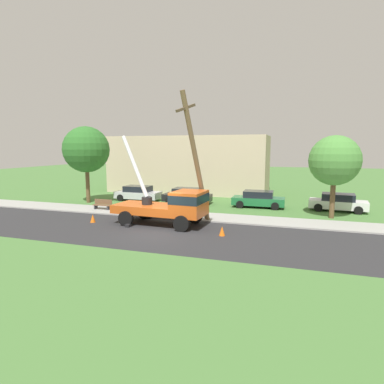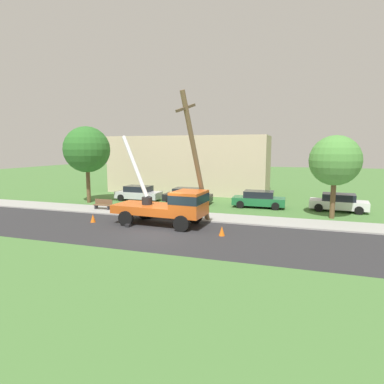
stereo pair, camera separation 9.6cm
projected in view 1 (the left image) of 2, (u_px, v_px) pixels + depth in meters
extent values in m
plane|color=#477538|center=(209.00, 201.00, 30.88)|extent=(120.00, 120.00, 0.00)
cube|color=#2B2B2D|center=(158.00, 233.00, 19.57)|extent=(80.00, 7.21, 0.01)
cube|color=#9E9E99|center=(185.00, 215.00, 24.27)|extent=(80.00, 2.79, 0.10)
cube|color=#C65119|center=(147.00, 208.00, 21.88)|extent=(4.43, 2.65, 0.55)
cube|color=#C65119|center=(189.00, 204.00, 20.70)|extent=(2.04, 2.51, 1.60)
cube|color=#19232D|center=(189.00, 198.00, 20.65)|extent=(2.06, 2.53, 0.56)
cylinder|color=black|center=(147.00, 201.00, 21.80)|extent=(0.70, 0.70, 0.50)
cylinder|color=silver|center=(135.00, 166.00, 22.55)|extent=(2.81, 1.81, 4.26)
cube|color=black|center=(128.00, 226.00, 20.89)|extent=(0.32, 0.32, 0.20)
cube|color=black|center=(150.00, 217.00, 23.56)|extent=(0.32, 0.32, 0.20)
cylinder|color=black|center=(181.00, 224.00, 19.75)|extent=(1.00, 0.30, 1.00)
cylinder|color=black|center=(195.00, 216.00, 21.97)|extent=(1.00, 0.30, 1.00)
cylinder|color=black|center=(126.00, 218.00, 21.17)|extent=(1.00, 0.30, 1.00)
cylinder|color=black|center=(144.00, 212.00, 23.39)|extent=(1.00, 0.30, 1.00)
cylinder|color=brown|center=(196.00, 160.00, 21.16)|extent=(1.39, 2.93, 8.68)
cube|color=brown|center=(186.00, 108.00, 19.92)|extent=(0.78, 1.70, 0.70)
cone|color=orange|center=(222.00, 231.00, 18.84)|extent=(0.36, 0.36, 0.56)
cone|color=orange|center=(93.00, 218.00, 22.21)|extent=(0.36, 0.36, 0.56)
cube|color=#B7B7BF|center=(138.00, 195.00, 31.48)|extent=(4.41, 1.82, 0.65)
cube|color=black|center=(138.00, 189.00, 31.40)|extent=(2.47, 1.67, 0.55)
cylinder|color=black|center=(148.00, 199.00, 30.23)|extent=(0.64, 0.22, 0.64)
cylinder|color=black|center=(156.00, 196.00, 31.93)|extent=(0.64, 0.22, 0.64)
cylinder|color=black|center=(120.00, 198.00, 31.10)|extent=(0.64, 0.22, 0.64)
cylinder|color=black|center=(129.00, 195.00, 32.80)|extent=(0.64, 0.22, 0.64)
cube|color=black|center=(187.00, 198.00, 29.74)|extent=(4.45, 1.92, 0.65)
cube|color=black|center=(187.00, 191.00, 29.66)|extent=(2.51, 1.72, 0.55)
cylinder|color=black|center=(200.00, 202.00, 28.51)|extent=(0.64, 0.22, 0.64)
cylinder|color=black|center=(205.00, 199.00, 30.22)|extent=(0.64, 0.22, 0.64)
cylinder|color=black|center=(169.00, 201.00, 29.32)|extent=(0.64, 0.22, 0.64)
cylinder|color=black|center=(176.00, 198.00, 31.03)|extent=(0.64, 0.22, 0.64)
cube|color=#1E6638|center=(258.00, 201.00, 27.83)|extent=(4.43, 1.87, 0.65)
cube|color=black|center=(258.00, 194.00, 27.74)|extent=(2.49, 1.70, 0.55)
cylinder|color=black|center=(275.00, 206.00, 26.59)|extent=(0.64, 0.22, 0.64)
cylinder|color=black|center=(276.00, 203.00, 28.29)|extent=(0.64, 0.22, 0.64)
cylinder|color=black|center=(240.00, 204.00, 27.42)|extent=(0.64, 0.22, 0.64)
cylinder|color=black|center=(243.00, 201.00, 29.13)|extent=(0.64, 0.22, 0.64)
cube|color=silver|center=(338.00, 204.00, 26.20)|extent=(4.56, 2.22, 0.65)
cube|color=black|center=(338.00, 197.00, 26.12)|extent=(2.61, 1.89, 0.55)
cylinder|color=black|center=(358.00, 210.00, 24.84)|extent=(0.64, 0.22, 0.64)
cylinder|color=black|center=(357.00, 206.00, 26.47)|extent=(0.64, 0.22, 0.64)
cylinder|color=black|center=(318.00, 208.00, 25.99)|extent=(0.64, 0.22, 0.64)
cylinder|color=black|center=(319.00, 204.00, 27.62)|extent=(0.64, 0.22, 0.64)
cube|color=brown|center=(102.00, 205.00, 26.40)|extent=(1.60, 0.44, 0.06)
cube|color=brown|center=(103.00, 202.00, 26.55)|extent=(1.60, 0.06, 0.40)
cube|color=#333338|center=(96.00, 207.00, 26.61)|extent=(0.10, 0.40, 0.45)
cube|color=#333338|center=(109.00, 208.00, 26.25)|extent=(0.10, 0.40, 0.45)
cylinder|color=brown|center=(87.00, 178.00, 30.01)|extent=(0.36, 0.36, 4.62)
sphere|color=#2D6B28|center=(86.00, 149.00, 29.65)|extent=(4.22, 4.22, 4.22)
cylinder|color=brown|center=(333.00, 191.00, 23.35)|extent=(0.36, 0.36, 3.93)
sphere|color=#4C8C3D|center=(335.00, 160.00, 23.04)|extent=(3.59, 3.59, 3.59)
cube|color=#C6B293|center=(188.00, 164.00, 37.28)|extent=(18.00, 6.00, 6.40)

